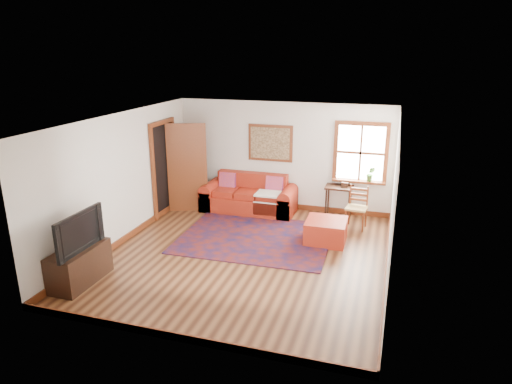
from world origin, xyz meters
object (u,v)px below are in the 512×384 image
(ladder_back_chair, at_px, (357,206))
(media_cabinet, at_px, (80,265))
(red_leather_sofa, at_px, (249,199))
(red_ottoman, at_px, (326,231))
(side_table, at_px, (339,192))

(ladder_back_chair, xyz_separation_m, media_cabinet, (-4.05, -3.74, -0.19))
(red_leather_sofa, relative_size, red_ottoman, 2.80)
(red_ottoman, bearing_deg, red_leather_sofa, 145.97)
(red_ottoman, xyz_separation_m, side_table, (0.05, 1.45, 0.38))
(side_table, relative_size, media_cabinet, 0.67)
(side_table, bearing_deg, ladder_back_chair, -48.66)
(red_leather_sofa, distance_m, ladder_back_chair, 2.53)
(ladder_back_chair, height_order, media_cabinet, ladder_back_chair)
(red_ottoman, relative_size, media_cabinet, 0.72)
(side_table, distance_m, ladder_back_chair, 0.69)
(side_table, bearing_deg, red_ottoman, -91.97)
(red_leather_sofa, bearing_deg, ladder_back_chair, -8.23)
(side_table, height_order, media_cabinet, side_table)
(red_leather_sofa, height_order, red_ottoman, red_leather_sofa)
(side_table, xyz_separation_m, ladder_back_chair, (0.45, -0.51, -0.11))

